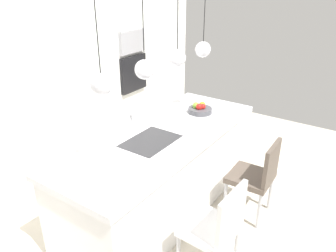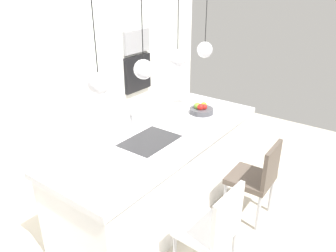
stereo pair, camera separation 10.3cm
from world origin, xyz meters
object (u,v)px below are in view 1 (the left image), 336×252
Objects in this scene: oven at (133,73)px; chair_near at (217,226)px; microwave at (132,41)px; fruit_bowl at (200,109)px; chair_middle at (257,175)px.

chair_near is (-1.87, -2.46, -0.49)m from oven.
oven is (0.00, 0.00, -0.50)m from microwave.
oven is at bearing 66.53° from fruit_bowl.
chair_near is (-1.17, -0.85, -0.48)m from fruit_bowl.
microwave is 0.61× the size of chair_middle.
oven is 2.68m from chair_middle.
oven reaches higher than chair_middle.
chair_middle reaches higher than chair_near.
oven is 0.63× the size of chair_middle.
fruit_bowl is 1.52m from chair_near.
chair_middle is at bearing -111.19° from microwave.
oven is (0.70, 1.61, 0.02)m from fruit_bowl.
chair_near is at bearing -144.08° from fruit_bowl.
chair_near is (-1.87, -2.46, -0.99)m from microwave.
oven is 0.63× the size of chair_near.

